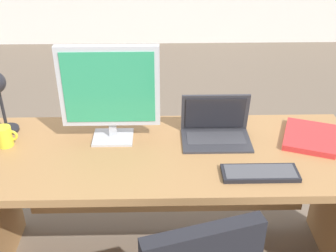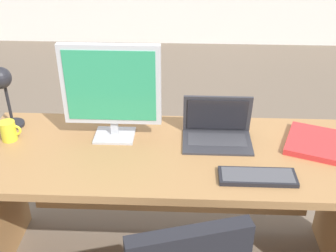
{
  "view_description": "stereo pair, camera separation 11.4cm",
  "coord_description": "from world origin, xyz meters",
  "px_view_note": "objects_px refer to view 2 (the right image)",
  "views": [
    {
      "loc": [
        -0.04,
        -1.69,
        1.88
      ],
      "look_at": [
        0.0,
        0.03,
        0.87
      ],
      "focal_mm": 44.91,
      "sensor_mm": 36.0,
      "label": 1
    },
    {
      "loc": [
        0.08,
        -1.68,
        1.88
      ],
      "look_at": [
        0.0,
        0.03,
        0.87
      ],
      "focal_mm": 44.91,
      "sensor_mm": 36.0,
      "label": 2
    }
  ],
  "objects_px": {
    "keyboard": "(257,177)",
    "monitor": "(111,88)",
    "desk": "(168,179)",
    "laptop": "(217,126)",
    "book": "(313,142)",
    "coffee_mug": "(9,131)",
    "desk_lamp": "(2,86)"
  },
  "relations": [
    {
      "from": "keyboard",
      "to": "book",
      "type": "xyz_separation_m",
      "value": [
        0.31,
        0.29,
        0.0
      ]
    },
    {
      "from": "desk",
      "to": "laptop",
      "type": "relative_size",
      "value": 5.47
    },
    {
      "from": "laptop",
      "to": "book",
      "type": "xyz_separation_m",
      "value": [
        0.47,
        -0.05,
        -0.05
      ]
    },
    {
      "from": "laptop",
      "to": "book",
      "type": "height_order",
      "value": "laptop"
    },
    {
      "from": "monitor",
      "to": "coffee_mug",
      "type": "xyz_separation_m",
      "value": [
        -0.52,
        -0.05,
        -0.22
      ]
    },
    {
      "from": "desk",
      "to": "book",
      "type": "distance_m",
      "value": 0.75
    },
    {
      "from": "desk",
      "to": "monitor",
      "type": "bearing_deg",
      "value": 165.25
    },
    {
      "from": "laptop",
      "to": "coffee_mug",
      "type": "bearing_deg",
      "value": -176.35
    },
    {
      "from": "desk",
      "to": "keyboard",
      "type": "bearing_deg",
      "value": -31.56
    },
    {
      "from": "book",
      "to": "monitor",
      "type": "bearing_deg",
      "value": 178.15
    },
    {
      "from": "laptop",
      "to": "book",
      "type": "bearing_deg",
      "value": -5.66
    },
    {
      "from": "book",
      "to": "coffee_mug",
      "type": "distance_m",
      "value": 1.51
    },
    {
      "from": "keyboard",
      "to": "coffee_mug",
      "type": "relative_size",
      "value": 3.19
    },
    {
      "from": "keyboard",
      "to": "desk_lamp",
      "type": "xyz_separation_m",
      "value": [
        -1.24,
        0.38,
        0.23
      ]
    },
    {
      "from": "keyboard",
      "to": "desk_lamp",
      "type": "height_order",
      "value": "desk_lamp"
    },
    {
      "from": "book",
      "to": "desk_lamp",
      "type": "bearing_deg",
      "value": 176.47
    },
    {
      "from": "desk",
      "to": "laptop",
      "type": "height_order",
      "value": "laptop"
    },
    {
      "from": "monitor",
      "to": "desk_lamp",
      "type": "relative_size",
      "value": 1.43
    },
    {
      "from": "laptop",
      "to": "coffee_mug",
      "type": "height_order",
      "value": "laptop"
    },
    {
      "from": "desk",
      "to": "book",
      "type": "xyz_separation_m",
      "value": [
        0.72,
        0.04,
        0.22
      ]
    },
    {
      "from": "desk_lamp",
      "to": "coffee_mug",
      "type": "bearing_deg",
      "value": -71.64
    },
    {
      "from": "keyboard",
      "to": "book",
      "type": "bearing_deg",
      "value": 42.58
    },
    {
      "from": "monitor",
      "to": "book",
      "type": "relative_size",
      "value": 1.36
    },
    {
      "from": "desk",
      "to": "keyboard",
      "type": "height_order",
      "value": "keyboard"
    },
    {
      "from": "keyboard",
      "to": "monitor",
      "type": "bearing_deg",
      "value": 154.75
    },
    {
      "from": "coffee_mug",
      "to": "monitor",
      "type": "bearing_deg",
      "value": 5.62
    },
    {
      "from": "laptop",
      "to": "desk",
      "type": "bearing_deg",
      "value": -160.09
    },
    {
      "from": "monitor",
      "to": "desk_lamp",
      "type": "height_order",
      "value": "monitor"
    },
    {
      "from": "monitor",
      "to": "keyboard",
      "type": "bearing_deg",
      "value": -25.25
    },
    {
      "from": "desk",
      "to": "coffee_mug",
      "type": "height_order",
      "value": "coffee_mug"
    },
    {
      "from": "laptop",
      "to": "keyboard",
      "type": "bearing_deg",
      "value": -64.37
    },
    {
      "from": "monitor",
      "to": "keyboard",
      "type": "height_order",
      "value": "monitor"
    }
  ]
}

